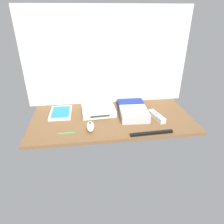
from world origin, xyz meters
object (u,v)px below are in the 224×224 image
at_px(sensor_bar, 152,133).
at_px(stylus_pen, 67,133).
at_px(game_case, 61,113).
at_px(remote_nunchuk, 90,126).
at_px(mini_computer, 134,114).
at_px(remote_wand, 157,116).
at_px(game_console, 98,110).
at_px(network_router, 131,104).

height_order(sensor_bar, stylus_pen, sensor_bar).
relative_size(game_case, remote_nunchuk, 1.90).
bearing_deg(remote_nunchuk, stylus_pen, -169.44).
xyz_separation_m(mini_computer, remote_wand, (0.14, -0.03, -0.01)).
bearing_deg(game_console, game_case, 170.40).
relative_size(mini_computer, network_router, 0.98).
bearing_deg(game_case, remote_nunchuk, -49.18).
distance_m(game_case, remote_nunchuk, 0.29).
bearing_deg(stylus_pen, network_router, 34.36).
relative_size(remote_nunchuk, sensor_bar, 0.42).
bearing_deg(mini_computer, game_console, 158.08).
bearing_deg(game_case, sensor_bar, -30.54).
bearing_deg(remote_wand, game_console, 147.77).
bearing_deg(stylus_pen, game_case, 102.36).
height_order(game_case, remote_nunchuk, remote_nunchuk).
bearing_deg(network_router, remote_wand, -56.44).
xyz_separation_m(mini_computer, stylus_pen, (-0.41, -0.13, -0.02)).
xyz_separation_m(game_console, game_case, (-0.24, 0.03, -0.01)).
distance_m(game_console, mini_computer, 0.23).
distance_m(game_console, network_router, 0.24).
relative_size(game_console, remote_wand, 1.44).
bearing_deg(sensor_bar, stylus_pen, 168.83).
distance_m(remote_nunchuk, sensor_bar, 0.34).
xyz_separation_m(remote_wand, remote_nunchuk, (-0.41, -0.08, 0.01)).
relative_size(game_console, network_router, 1.20).
xyz_separation_m(network_router, sensor_bar, (0.04, -0.36, -0.01)).
distance_m(game_console, game_case, 0.25).
relative_size(mini_computer, remote_nunchuk, 1.78).
distance_m(game_console, sensor_bar, 0.39).
height_order(mini_computer, stylus_pen, mini_computer).
relative_size(mini_computer, stylus_pen, 2.00).
distance_m(mini_computer, network_router, 0.16).
height_order(mini_computer, sensor_bar, mini_computer).
bearing_deg(game_console, remote_wand, -21.51).
bearing_deg(network_router, stylus_pen, -144.45).
bearing_deg(stylus_pen, mini_computer, 17.08).
height_order(game_console, mini_computer, mini_computer).
xyz_separation_m(network_router, remote_nunchuk, (-0.29, -0.27, 0.00)).
bearing_deg(stylus_pen, sensor_bar, -8.88).
relative_size(remote_nunchuk, stylus_pen, 1.12).
relative_size(game_console, game_case, 1.14).
height_order(mini_computer, game_case, mini_computer).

